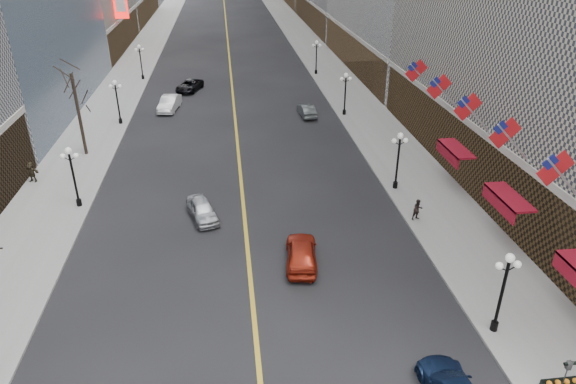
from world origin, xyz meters
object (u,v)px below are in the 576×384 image
object	(u,v)px
streetlamp_east_2	(345,89)
streetlamp_east_3	(316,54)
car_nb_far	(189,86)
car_sb_mid	(301,253)
streetlamp_west_3	(140,58)
car_nb_mid	(169,103)
streetlamp_west_1	(72,171)
car_sb_far	(307,110)
streetlamp_west_2	(117,97)
streetlamp_east_0	(504,285)
car_nb_near	(202,210)
streetlamp_east_1	(398,155)

from	to	relation	value
streetlamp_east_2	streetlamp_east_3	distance (m)	18.00
car_nb_far	streetlamp_east_3	bearing A→B (deg)	39.22
car_sb_mid	streetlamp_west_3	bearing A→B (deg)	-64.44
car_nb_mid	streetlamp_west_1	bearing A→B (deg)	-92.20
car_sb_far	car_nb_far	bearing A→B (deg)	-45.26
streetlamp_east_3	streetlamp_west_1	bearing A→B (deg)	-123.25
streetlamp_west_2	streetlamp_east_3	bearing A→B (deg)	37.33
streetlamp_east_2	streetlamp_east_3	size ratio (longest dim) A/B	1.00
streetlamp_east_0	streetlamp_west_2	size ratio (longest dim) A/B	1.00
car_nb_far	car_sb_far	size ratio (longest dim) A/B	1.21
streetlamp_west_1	car_sb_far	xyz separation A→B (m)	(19.54, 18.34, -2.24)
car_nb_near	car_nb_mid	world-z (taller)	car_nb_mid
car_nb_near	car_sb_mid	size ratio (longest dim) A/B	0.88
streetlamp_west_2	car_sb_mid	bearing A→B (deg)	-60.99
streetlamp_east_1	car_nb_far	bearing A→B (deg)	119.82
streetlamp_west_2	car_nb_far	size ratio (longest dim) A/B	0.93
streetlamp_east_0	car_nb_far	distance (m)	48.99
streetlamp_east_3	streetlamp_west_3	size ratio (longest dim) A/B	1.00
streetlamp_east_1	streetlamp_west_3	xyz separation A→B (m)	(-23.60, 36.00, 0.00)
streetlamp_east_3	streetlamp_west_3	xyz separation A→B (m)	(-23.60, 0.00, 0.00)
streetlamp_east_0	streetlamp_west_3	size ratio (longest dim) A/B	1.00
streetlamp_west_1	car_sb_mid	bearing A→B (deg)	-30.90
streetlamp_west_1	car_nb_mid	world-z (taller)	streetlamp_west_1
streetlamp_west_2	streetlamp_west_1	bearing A→B (deg)	-90.00
streetlamp_east_3	car_nb_far	bearing A→B (deg)	-160.22
streetlamp_east_1	car_nb_far	size ratio (longest dim) A/B	0.93
car_nb_near	car_nb_far	world-z (taller)	car_nb_near
car_sb_far	car_nb_mid	bearing A→B (deg)	-18.63
streetlamp_east_1	car_sb_mid	xyz separation A→B (m)	(-8.66, -8.94, -2.12)
streetlamp_east_2	car_nb_mid	bearing A→B (deg)	167.31
streetlamp_east_0	streetlamp_west_1	xyz separation A→B (m)	(-23.60, 16.00, 0.00)
streetlamp_east_2	car_sb_far	size ratio (longest dim) A/B	1.13
streetlamp_east_1	car_nb_far	xyz separation A→B (m)	(-17.11, 29.85, -2.23)
streetlamp_west_2	car_sb_far	size ratio (longest dim) A/B	1.13
car_nb_far	car_sb_mid	distance (m)	39.70
streetlamp_east_3	car_nb_far	world-z (taller)	streetlamp_east_3
streetlamp_east_3	streetlamp_west_2	size ratio (longest dim) A/B	1.00
streetlamp_west_3	car_sb_mid	xyz separation A→B (m)	(14.94, -44.94, -2.12)
streetlamp_west_3	car_sb_mid	bearing A→B (deg)	-71.61
streetlamp_west_3	car_nb_far	xyz separation A→B (m)	(6.49, -6.15, -2.23)
streetlamp_west_1	streetlamp_west_3	distance (m)	36.00
streetlamp_west_3	car_nb_near	distance (m)	39.78
car_sb_far	streetlamp_west_2	bearing A→B (deg)	-2.85
streetlamp_east_3	streetlamp_east_0	bearing A→B (deg)	-90.00
streetlamp_east_2	streetlamp_west_1	world-z (taller)	same
streetlamp_west_3	car_nb_far	bearing A→B (deg)	-43.46
car_nb_far	car_sb_mid	xyz separation A→B (m)	(8.45, -38.79, 0.10)
car_sb_mid	car_sb_far	xyz separation A→B (m)	(4.59, 27.28, -0.12)
streetlamp_west_1	streetlamp_west_3	world-z (taller)	same
streetlamp_east_2	streetlamp_west_3	bearing A→B (deg)	142.67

